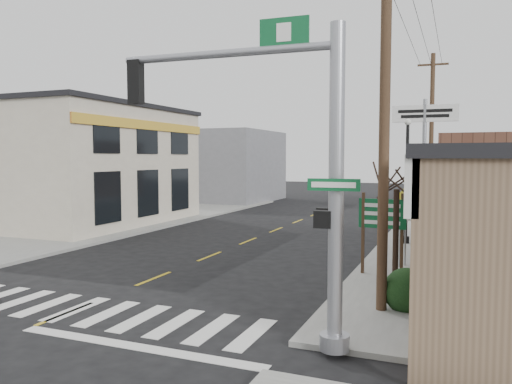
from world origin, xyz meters
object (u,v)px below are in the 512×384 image
at_px(utility_pole_near, 385,102).
at_px(utility_pole_far, 431,137).
at_px(traffic_signal_pole, 298,153).
at_px(bare_tree, 397,172).
at_px(lamp_post, 408,172).
at_px(guide_sign, 382,222).
at_px(fire_hydrant, 431,266).
at_px(dance_center_sign, 424,132).

bearing_deg(utility_pole_near, utility_pole_far, 86.30).
bearing_deg(traffic_signal_pole, bare_tree, 75.79).
distance_m(lamp_post, utility_pole_far, 8.16).
bearing_deg(traffic_signal_pole, guide_sign, 81.51).
relative_size(guide_sign, bare_tree, 0.62).
relative_size(traffic_signal_pole, fire_hydrant, 8.90).
height_order(traffic_signal_pole, utility_pole_far, utility_pole_far).
xyz_separation_m(guide_sign, utility_pole_far, (0.77, 14.59, 3.33)).
distance_m(bare_tree, utility_pole_near, 3.49).
relative_size(dance_center_sign, utility_pole_near, 0.67).
distance_m(lamp_post, utility_pole_near, 10.69).
bearing_deg(guide_sign, dance_center_sign, 90.83).
xyz_separation_m(dance_center_sign, utility_pole_near, (-0.11, -14.00, 0.09)).
distance_m(fire_hydrant, bare_tree, 3.29).
xyz_separation_m(lamp_post, dance_center_sign, (0.44, 3.50, 1.89)).
relative_size(lamp_post, bare_tree, 1.28).
height_order(lamp_post, utility_pole_far, utility_pole_far).
height_order(fire_hydrant, bare_tree, bare_tree).
height_order(traffic_signal_pole, fire_hydrant, traffic_signal_pole).
distance_m(dance_center_sign, utility_pole_far, 4.43).
xyz_separation_m(fire_hydrant, utility_pole_far, (-0.76, 14.56, 4.68)).
distance_m(fire_hydrant, lamp_post, 7.32).
bearing_deg(guide_sign, fire_hydrant, 5.51).
height_order(fire_hydrant, utility_pole_far, utility_pole_far).
relative_size(lamp_post, dance_center_sign, 0.82).
bearing_deg(utility_pole_far, fire_hydrant, -89.40).
bearing_deg(utility_pole_near, traffic_signal_pole, -115.57).
xyz_separation_m(lamp_post, utility_pole_far, (0.56, 7.93, 1.85)).
relative_size(bare_tree, utility_pole_far, 0.44).
bearing_deg(fire_hydrant, utility_pole_near, -104.47).
bearing_deg(dance_center_sign, traffic_signal_pole, -96.70).
xyz_separation_m(traffic_signal_pole, fire_hydrant, (2.28, 6.96, -3.55)).
xyz_separation_m(dance_center_sign, bare_tree, (-0.11, -11.01, -1.71)).
relative_size(traffic_signal_pole, guide_sign, 2.46).
xyz_separation_m(traffic_signal_pole, guide_sign, (0.76, 6.93, -2.20)).
height_order(traffic_signal_pole, guide_sign, traffic_signal_pole).
relative_size(utility_pole_near, utility_pole_far, 1.03).
height_order(lamp_post, bare_tree, lamp_post).
bearing_deg(utility_pole_far, traffic_signal_pole, -96.44).
bearing_deg(utility_pole_far, bare_tree, -93.28).
distance_m(dance_center_sign, bare_tree, 11.15).
relative_size(traffic_signal_pole, utility_pole_near, 0.65).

